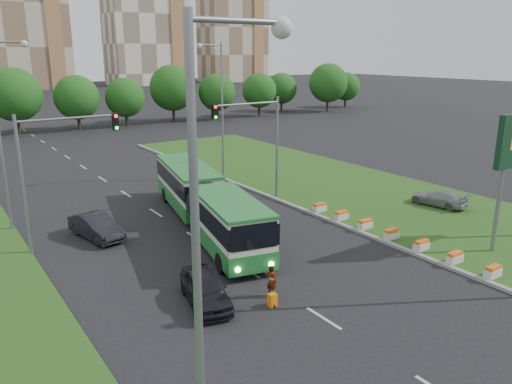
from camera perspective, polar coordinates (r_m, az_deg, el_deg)
ground at (r=28.51m, az=4.12°, el=-7.51°), size 360.00×360.00×0.00m
grass_median at (r=42.41m, az=11.14°, el=0.18°), size 14.00×60.00×0.15m
median_kerb at (r=37.90m, az=3.74°, el=-1.39°), size 0.30×60.00×0.18m
lane_markings at (r=44.01m, az=-15.54°, el=0.37°), size 0.20×100.00×0.01m
flower_planters at (r=31.84m, az=15.24°, el=-4.64°), size 1.10×13.70×0.60m
traffic_mast_median at (r=37.53m, az=0.45°, el=6.72°), size 5.76×0.32×8.00m
traffic_mast_left at (r=30.56m, az=-22.40°, el=3.44°), size 5.76×0.32×8.00m
street_lamps at (r=33.63m, az=-10.54°, el=6.52°), size 36.00×60.00×12.00m
tree_line at (r=80.16m, az=-15.40°, el=10.38°), size 120.00×8.00×9.00m
apartment_tower_ceast at (r=173.79m, az=-25.47°, el=18.86°), size 25.00×15.00×50.00m
apartment_tower_east at (r=185.15m, az=-12.48°, el=19.20°), size 27.00×15.00×47.00m
midrise_east at (r=201.09m, az=-2.69°, el=18.24°), size 24.00×14.00×40.00m
articulated_bus at (r=32.81m, az=-6.18°, el=-1.10°), size 2.75×17.65×2.91m
car_left_near at (r=23.45m, az=-5.82°, el=-10.95°), size 2.77×4.63×1.48m
car_left_far at (r=32.64m, az=-17.80°, el=-3.78°), size 2.44×4.75×1.49m
car_median at (r=39.51m, az=20.18°, el=-0.64°), size 2.41×4.37×1.20m
pedestrian at (r=23.95m, az=1.81°, el=-10.13°), size 0.50×0.64×1.58m
shopping_trolley at (r=23.29m, az=1.89°, el=-12.25°), size 0.36×0.39×0.63m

